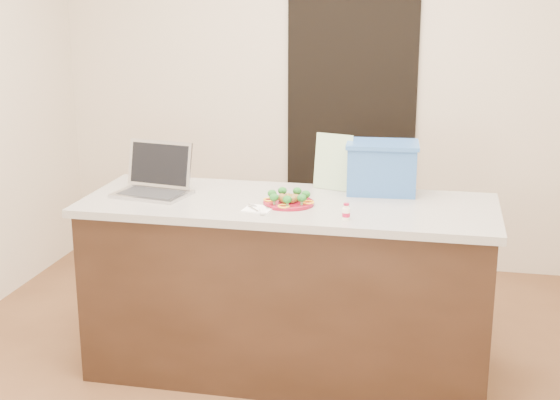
% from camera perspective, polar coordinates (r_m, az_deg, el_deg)
% --- Properties ---
extents(ground, '(4.00, 4.00, 0.00)m').
position_cam_1_polar(ground, '(4.00, -0.17, -13.86)').
color(ground, brown).
rests_on(ground, ground).
extents(room_shell, '(4.00, 4.00, 4.00)m').
position_cam_1_polar(room_shell, '(3.51, -0.20, 9.90)').
color(room_shell, white).
rests_on(room_shell, ground).
extents(doorway, '(0.90, 0.02, 2.00)m').
position_cam_1_polar(doorway, '(5.52, 5.19, 5.31)').
color(doorway, black).
rests_on(doorway, ground).
extents(island, '(2.06, 0.76, 0.92)m').
position_cam_1_polar(island, '(4.03, 0.57, -6.40)').
color(island, black).
rests_on(island, ground).
extents(plate, '(0.25, 0.25, 0.02)m').
position_cam_1_polar(plate, '(3.82, 0.64, -0.20)').
color(plate, maroon).
rests_on(plate, island).
extents(meatballs, '(0.10, 0.10, 0.04)m').
position_cam_1_polar(meatballs, '(3.81, 0.67, 0.14)').
color(meatballs, brown).
rests_on(meatballs, plate).
extents(broccoli, '(0.21, 0.21, 0.04)m').
position_cam_1_polar(broccoli, '(3.81, 0.64, 0.38)').
color(broccoli, '#16531A').
rests_on(broccoli, plate).
extents(pepper_rings, '(0.26, 0.26, 0.01)m').
position_cam_1_polar(pepper_rings, '(3.82, 0.64, -0.07)').
color(pepper_rings, yellow).
rests_on(pepper_rings, plate).
extents(napkin, '(0.14, 0.14, 0.01)m').
position_cam_1_polar(napkin, '(3.74, -1.60, -0.65)').
color(napkin, white).
rests_on(napkin, island).
extents(fork, '(0.07, 0.13, 0.00)m').
position_cam_1_polar(fork, '(3.75, -1.88, -0.53)').
color(fork, '#B1B0B4').
rests_on(fork, napkin).
extents(knife, '(0.06, 0.22, 0.01)m').
position_cam_1_polar(knife, '(3.72, -1.22, -0.66)').
color(knife, white).
rests_on(knife, napkin).
extents(yogurt_bottle, '(0.04, 0.04, 0.08)m').
position_cam_1_polar(yogurt_bottle, '(3.58, 4.86, -0.95)').
color(yogurt_bottle, white).
rests_on(yogurt_bottle, island).
extents(laptop, '(0.40, 0.35, 0.26)m').
position_cam_1_polar(laptop, '(4.08, -9.08, 1.50)').
color(laptop, '#AAAAAF').
rests_on(laptop, island).
extents(leaflet, '(0.21, 0.10, 0.29)m').
position_cam_1_polar(leaflet, '(4.09, 3.89, 2.80)').
color(leaflet, silver).
rests_on(leaflet, island).
extents(blue_box, '(0.38, 0.29, 0.27)m').
position_cam_1_polar(blue_box, '(4.06, 7.47, 2.39)').
color(blue_box, '#2B579C').
rests_on(blue_box, island).
extents(chair, '(0.50, 0.50, 1.02)m').
position_cam_1_polar(chair, '(4.58, 5.72, -2.17)').
color(chair, black).
rests_on(chair, ground).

